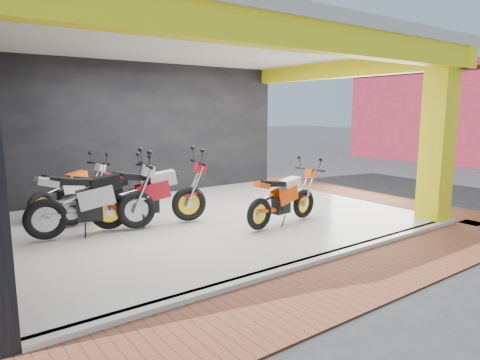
% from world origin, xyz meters
% --- Properties ---
extents(ground, '(80.00, 80.00, 0.00)m').
position_xyz_m(ground, '(0.00, 0.00, 0.00)').
color(ground, '#2D2D30').
rests_on(ground, ground).
extents(showroom_floor, '(8.00, 6.00, 0.10)m').
position_xyz_m(showroom_floor, '(0.00, 2.00, 0.05)').
color(showroom_floor, white).
rests_on(showroom_floor, ground).
extents(showroom_ceiling, '(8.40, 6.40, 0.20)m').
position_xyz_m(showroom_ceiling, '(0.00, 2.00, 3.60)').
color(showroom_ceiling, beige).
rests_on(showroom_ceiling, corner_column).
extents(back_wall, '(8.20, 0.20, 3.50)m').
position_xyz_m(back_wall, '(0.00, 5.10, 1.75)').
color(back_wall, black).
rests_on(back_wall, ground).
extents(corner_column, '(0.50, 0.50, 3.50)m').
position_xyz_m(corner_column, '(3.75, -0.75, 1.75)').
color(corner_column, '#FFF015').
rests_on(corner_column, ground).
extents(header_beam_front, '(8.40, 0.30, 0.40)m').
position_xyz_m(header_beam_front, '(0.00, -1.00, 3.30)').
color(header_beam_front, '#FFF015').
rests_on(header_beam_front, corner_column).
extents(header_beam_right, '(0.30, 6.40, 0.40)m').
position_xyz_m(header_beam_right, '(4.00, 2.00, 3.30)').
color(header_beam_right, '#FFF015').
rests_on(header_beam_right, corner_column).
extents(floor_kerb, '(8.00, 0.20, 0.10)m').
position_xyz_m(floor_kerb, '(0.00, -1.02, 0.05)').
color(floor_kerb, white).
rests_on(floor_kerb, ground).
extents(paver_front, '(9.00, 1.40, 0.03)m').
position_xyz_m(paver_front, '(0.00, -1.80, 0.01)').
color(paver_front, brown).
rests_on(paver_front, ground).
extents(paver_right, '(1.40, 7.00, 0.03)m').
position_xyz_m(paver_right, '(4.80, 2.00, 0.01)').
color(paver_right, brown).
rests_on(paver_right, ground).
extents(moto_hero, '(2.07, 0.97, 1.22)m').
position_xyz_m(moto_hero, '(1.55, 0.77, 0.71)').
color(moto_hero, '#FD4C0A').
rests_on(moto_hero, showroom_floor).
extents(moto_row_a, '(2.48, 1.39, 1.43)m').
position_xyz_m(moto_row_a, '(-0.47, 1.92, 0.82)').
color(moto_row_a, '#AC1220').
rests_on(moto_row_a, showroom_floor).
extents(moto_row_b, '(2.49, 1.26, 1.45)m').
position_xyz_m(moto_row_b, '(-1.53, 2.01, 0.83)').
color(moto_row_b, '#ADAFB5').
rests_on(moto_row_b, showroom_floor).
extents(moto_row_c, '(2.15, 1.45, 1.23)m').
position_xyz_m(moto_row_c, '(-1.63, 4.14, 0.72)').
color(moto_row_c, '#999BA0').
rests_on(moto_row_c, showroom_floor).
extents(moto_row_d, '(2.07, 0.78, 1.27)m').
position_xyz_m(moto_row_d, '(-1.11, 2.95, 0.73)').
color(moto_row_d, black).
rests_on(moto_row_d, showroom_floor).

